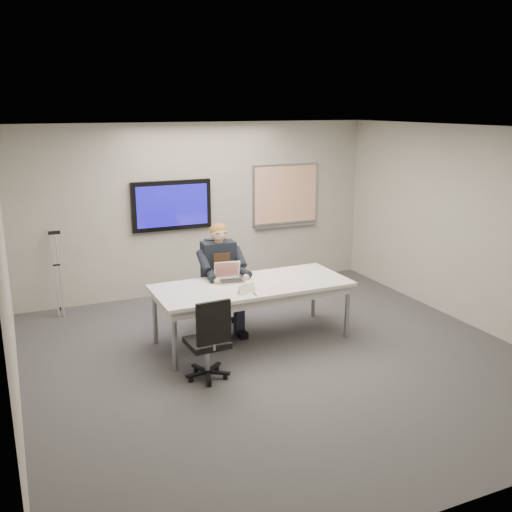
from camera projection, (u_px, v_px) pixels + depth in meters
name	position (u px, v px, depth m)	size (l,w,h in m)	color
floor	(280.00, 358.00, 7.11)	(6.00, 6.00, 0.02)	#3B3C3E
ceiling	(282.00, 129.00, 6.39)	(6.00, 6.00, 0.02)	white
wall_back	(201.00, 209.00, 9.41)	(6.00, 0.02, 2.80)	#A49F94
wall_front	(465.00, 343.00, 4.10)	(6.00, 0.02, 2.80)	#A49F94
wall_left	(6.00, 280.00, 5.58)	(0.02, 6.00, 2.80)	#A49F94
wall_right	(474.00, 228.00, 7.92)	(0.02, 6.00, 2.80)	#A49F94
conference_table	(252.00, 290.00, 7.48)	(2.59, 1.11, 0.79)	white
tv_display	(172.00, 205.00, 9.14)	(1.30, 0.09, 0.80)	black
whiteboard	(285.00, 195.00, 9.95)	(1.25, 0.08, 1.10)	#999CA2
office_chair_far	(218.00, 302.00, 8.18)	(0.57, 0.57, 1.02)	black
office_chair_near	(209.00, 354.00, 6.48)	(0.50, 0.50, 1.00)	black
seated_person	(224.00, 289.00, 7.87)	(0.47, 0.81, 1.49)	#1E2133
crutch	(57.00, 271.00, 8.46)	(0.18, 0.42, 1.35)	#AEB1B6
laptop	(229.00, 276.00, 7.57)	(0.39, 0.38, 0.25)	silver
name_tent	(247.00, 288.00, 7.10)	(0.26, 0.07, 0.10)	white
pen	(255.00, 294.00, 7.03)	(0.01, 0.01, 0.14)	black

